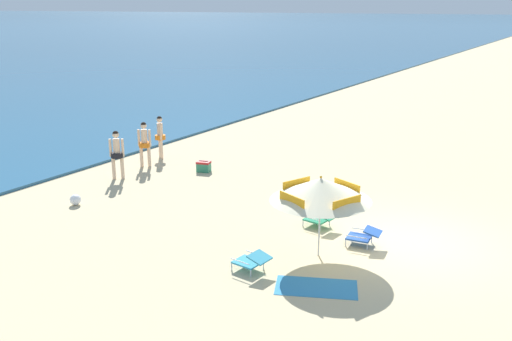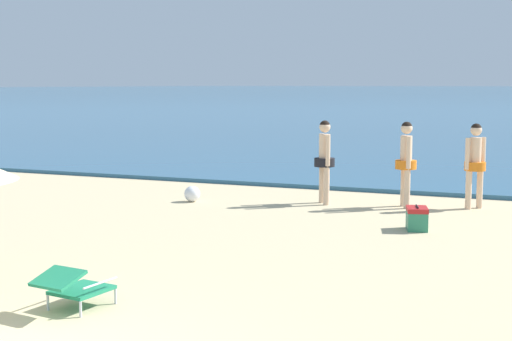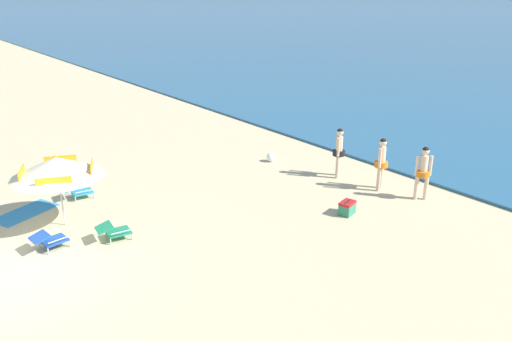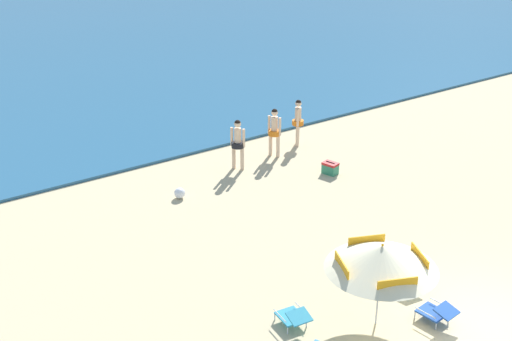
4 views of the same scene
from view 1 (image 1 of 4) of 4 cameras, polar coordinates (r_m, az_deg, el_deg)
The scene contains 11 objects.
ground_plane at distance 15.43m, azimuth 15.22°, elevation -6.94°, with size 800.00×800.00×0.00m, color #CCB78C.
beach_umbrella_striped_main at distance 13.54m, azimuth 6.60°, elevation -1.92°, with size 3.22×3.22×2.07m.
lounge_chair_under_umbrella at distance 13.18m, azimuth -0.43°, elevation -9.16°, with size 0.64×0.91×0.49m.
lounge_chair_beside_umbrella at distance 14.80m, azimuth 10.94°, elevation -6.51°, with size 0.65×0.92×0.49m.
lounge_chair_facing_sea at distance 15.77m, azimuth 6.58°, elevation -4.83°, with size 0.65×0.93×0.50m.
person_standing_near_shore at distance 22.90m, azimuth -9.76°, elevation 3.69°, with size 0.42×0.42×1.73m.
person_standing_beside at distance 20.40m, azimuth -14.02°, elevation 1.91°, with size 0.43×0.45×1.76m.
person_wading_in at distance 21.70m, azimuth -11.32°, elevation 2.94°, with size 0.43×0.49×1.76m.
cooler_box at distance 20.97m, azimuth -5.36°, elevation 0.42°, with size 0.47×0.57×0.43m.
beach_ball at distance 18.30m, azimuth -17.95°, elevation -2.86°, with size 0.34×0.34×0.34m, color white.
beach_towel at distance 12.67m, azimuth 6.17°, elevation -11.77°, with size 0.90×1.80×0.01m, color #3384BC.
Camera 1 is at (-13.74, -3.69, 5.99)m, focal length 39.19 mm.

